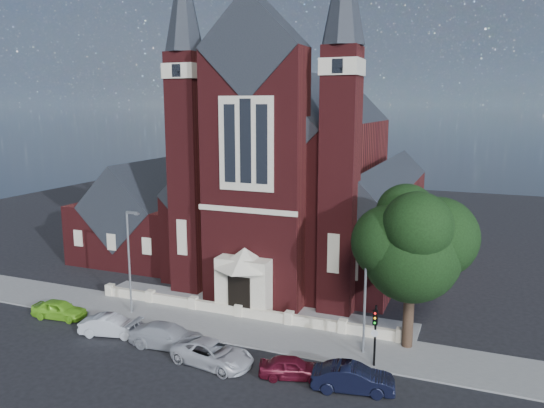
{
  "coord_description": "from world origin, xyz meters",
  "views": [
    {
      "loc": [
        16.4,
        -27.76,
        15.84
      ],
      "look_at": [
        0.45,
        12.0,
        7.82
      ],
      "focal_mm": 35.0,
      "sensor_mm": 36.0,
      "label": 1
    }
  ],
  "objects": [
    {
      "name": "car_white_suv",
      "position": [
        1.66,
        -0.88,
        0.74
      ],
      "size": [
        5.63,
        3.24,
        1.48
      ],
      "primitive_type": "imported",
      "rotation": [
        0.0,
        0.0,
        1.42
      ],
      "color": "silver",
      "rests_on": "ground"
    },
    {
      "name": "pavement_strip",
      "position": [
        0.0,
        4.5,
        0.0
      ],
      "size": [
        60.0,
        5.0,
        0.12
      ],
      "primitive_type": "cube",
      "color": "slate",
      "rests_on": "ground"
    },
    {
      "name": "car_silver_a",
      "position": [
        -6.89,
        0.25,
        0.72
      ],
      "size": [
        4.58,
        2.47,
        1.43
      ],
      "primitive_type": "imported",
      "rotation": [
        0.0,
        0.0,
        1.8
      ],
      "color": "#B9BEC2",
      "rests_on": "ground"
    },
    {
      "name": "street_lamp_right",
      "position": [
        10.09,
        4.0,
        4.6
      ],
      "size": [
        1.16,
        0.22,
        8.09
      ],
      "color": "gray",
      "rests_on": "ground"
    },
    {
      "name": "traffic_signal",
      "position": [
        11.0,
        2.43,
        2.58
      ],
      "size": [
        0.28,
        0.42,
        4.0
      ],
      "color": "black",
      "rests_on": "ground"
    },
    {
      "name": "street_tree",
      "position": [
        12.6,
        5.71,
        6.96
      ],
      "size": [
        6.4,
        6.6,
        10.7
      ],
      "color": "black",
      "rests_on": "ground"
    },
    {
      "name": "parish_hall",
      "position": [
        -16.0,
        18.0,
        4.01
      ],
      "size": [
        12.0,
        12.2,
        10.24
      ],
      "color": "#4B1415",
      "rests_on": "ground"
    },
    {
      "name": "car_dark_red",
      "position": [
        6.73,
        -0.57,
        0.66
      ],
      "size": [
        4.14,
        2.64,
        1.31
      ],
      "primitive_type": "imported",
      "rotation": [
        0.0,
        0.0,
        1.88
      ],
      "color": "#590F1E",
      "rests_on": "ground"
    },
    {
      "name": "ground",
      "position": [
        0.0,
        15.0,
        0.0
      ],
      "size": [
        120.0,
        120.0,
        0.0
      ],
      "primitive_type": "plane",
      "color": "black",
      "rests_on": "ground"
    },
    {
      "name": "forecourt_wall",
      "position": [
        0.0,
        6.5,
        0.0
      ],
      "size": [
        24.0,
        0.4,
        0.9
      ],
      "primitive_type": "cube",
      "color": "beige",
      "rests_on": "ground"
    },
    {
      "name": "street_lamp_left",
      "position": [
        -7.91,
        4.0,
        4.6
      ],
      "size": [
        1.16,
        0.22,
        8.09
      ],
      "color": "gray",
      "rests_on": "ground"
    },
    {
      "name": "church",
      "position": [
        -0.0,
        22.94,
        8.19
      ],
      "size": [
        20.01,
        34.9,
        29.2
      ],
      "color": "#4B1415",
      "rests_on": "ground"
    },
    {
      "name": "car_navy",
      "position": [
        10.42,
        -0.66,
        0.76
      ],
      "size": [
        4.85,
        2.48,
        1.52
      ],
      "primitive_type": "imported",
      "rotation": [
        0.0,
        0.0,
        1.77
      ],
      "color": "black",
      "rests_on": "ground"
    },
    {
      "name": "forecourt_paving",
      "position": [
        0.0,
        8.5,
        0.0
      ],
      "size": [
        26.0,
        3.0,
        0.14
      ],
      "primitive_type": "cube",
      "color": "slate",
      "rests_on": "ground"
    },
    {
      "name": "car_lime_van",
      "position": [
        -12.51,
        1.26,
        0.71
      ],
      "size": [
        4.31,
        2.14,
        1.41
      ],
      "primitive_type": "imported",
      "rotation": [
        0.0,
        0.0,
        1.69
      ],
      "color": "#7DCA28",
      "rests_on": "ground"
    },
    {
      "name": "car_silver_b",
      "position": [
        -2.28,
        0.21,
        0.77
      ],
      "size": [
        5.46,
        2.59,
        1.54
      ],
      "primitive_type": "imported",
      "rotation": [
        0.0,
        0.0,
        1.66
      ],
      "color": "#AAACB1",
      "rests_on": "ground"
    }
  ]
}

